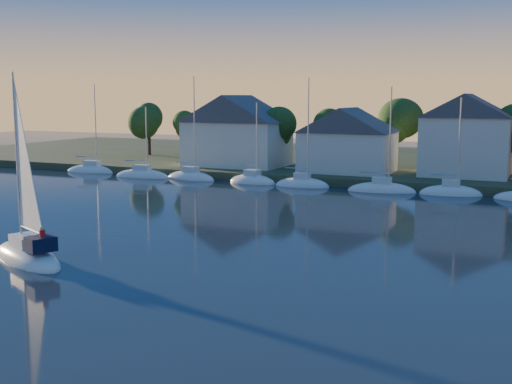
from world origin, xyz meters
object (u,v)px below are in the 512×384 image
Objects in this scene: clubhouse_west at (237,130)px; hero_sailboat at (28,252)px; clubhouse_centre at (348,139)px; clubhouse_east at (466,134)px.

hero_sailboat is (8.91, -48.73, -5.37)m from clubhouse_west.
hero_sailboat is (-7.09, -47.73, -4.58)m from clubhouse_centre.
clubhouse_east is 0.80× the size of hero_sailboat.
clubhouse_east reaches higher than clubhouse_west.
hero_sailboat reaches higher than clubhouse_west.
clubhouse_centre is 1.10× the size of clubhouse_east.
hero_sailboat is at bearing -98.45° from clubhouse_centre.
hero_sailboat is at bearing -79.64° from clubhouse_west.
clubhouse_west is at bearing -178.09° from clubhouse_east.
clubhouse_west is 16.05m from clubhouse_centre.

